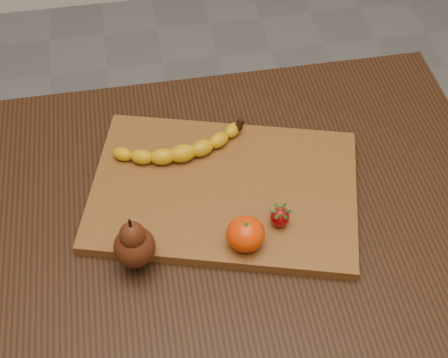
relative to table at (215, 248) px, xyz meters
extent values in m
cube|color=black|center=(0.00, 0.00, 0.08)|extent=(1.00, 0.70, 0.04)
cylinder|color=black|center=(-0.45, 0.30, -0.30)|extent=(0.05, 0.05, 0.72)
cylinder|color=black|center=(0.45, 0.30, -0.30)|extent=(0.05, 0.05, 0.72)
cube|color=brown|center=(0.02, 0.05, 0.11)|extent=(0.52, 0.41, 0.02)
ellipsoid|color=#E53402|center=(0.04, -0.07, 0.14)|extent=(0.06, 0.06, 0.05)
camera|label=1|loc=(-0.09, -0.61, 0.95)|focal=50.00mm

